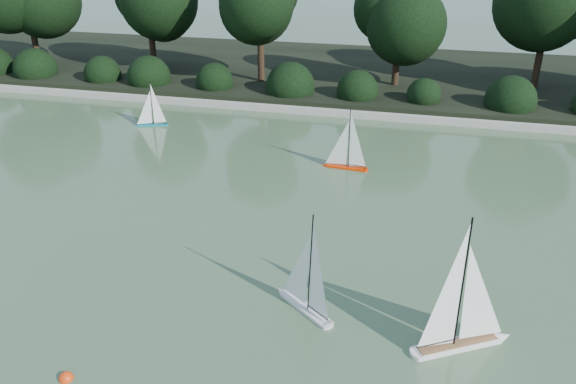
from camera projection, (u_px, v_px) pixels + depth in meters
The scene contains 10 objects.
ground at pixel (249, 332), 7.16m from camera, with size 80.00×80.00×0.00m, color #364F2F.
pond_coping at pixel (349, 113), 14.98m from camera, with size 40.00×0.35×0.18m, color gray.
far_bank at pixel (367, 75), 18.45m from camera, with size 40.00×8.00×0.30m, color black.
tree_line at pixel (410, 3), 15.73m from camera, with size 26.31×3.93×4.39m.
shrub_hedge at pixel (355, 91), 15.61m from camera, with size 29.10×1.10×1.10m.
sailboat_white_a at pixel (302, 292), 7.52m from camera, with size 0.97×0.81×1.55m.
sailboat_white_b at pixel (468, 326), 6.81m from camera, with size 1.30×0.87×1.92m.
sailboat_orange at pixel (343, 158), 11.80m from camera, with size 1.04×0.25×1.41m.
sailboat_teal at pixel (149, 119), 14.25m from camera, with size 0.86×0.40×1.20m.
race_buoy at pixel (66, 379), 6.43m from camera, with size 0.17×0.17×0.17m, color red.
Camera 1 is at (1.83, -5.38, 4.73)m, focal length 35.00 mm.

